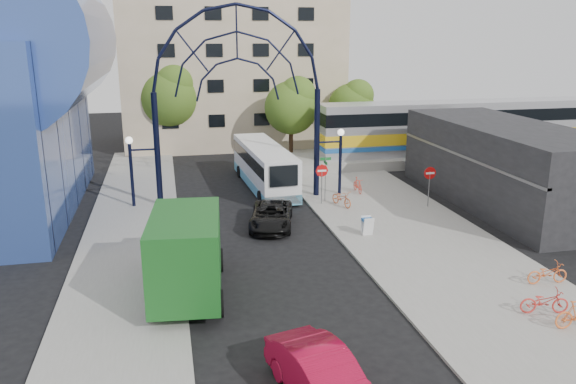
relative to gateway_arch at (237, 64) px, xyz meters
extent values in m
plane|color=black|center=(0.00, -14.00, -8.56)|extent=(120.00, 120.00, 0.00)
cube|color=gray|center=(8.00, -10.00, -8.50)|extent=(8.00, 56.00, 0.12)
cube|color=gray|center=(-6.50, -8.00, -8.50)|extent=(5.00, 50.00, 0.12)
cylinder|color=black|center=(-5.00, 0.00, -5.06)|extent=(0.36, 0.36, 7.00)
cylinder|color=black|center=(5.00, 0.00, -5.06)|extent=(0.36, 0.36, 7.00)
cylinder|color=black|center=(-6.60, 0.00, -6.56)|extent=(0.20, 0.20, 4.00)
cylinder|color=black|center=(6.60, 0.00, -6.56)|extent=(0.20, 0.20, 4.00)
sphere|color=white|center=(-6.60, 0.00, -4.36)|extent=(0.44, 0.44, 0.44)
sphere|color=white|center=(6.60, 0.00, -4.36)|extent=(0.44, 0.44, 0.44)
cylinder|color=slate|center=(4.80, -2.00, -7.34)|extent=(0.06, 0.06, 2.20)
cylinder|color=red|center=(4.80, -2.00, -6.34)|extent=(0.80, 0.04, 0.80)
cube|color=white|center=(4.80, -2.03, -6.34)|extent=(0.55, 0.02, 0.12)
cylinder|color=slate|center=(11.00, -4.00, -7.34)|extent=(0.06, 0.06, 2.20)
cylinder|color=red|center=(11.00, -4.00, -6.34)|extent=(0.76, 0.04, 0.76)
cube|color=white|center=(11.00, -4.03, -6.34)|extent=(0.55, 0.02, 0.12)
cylinder|color=slate|center=(5.20, -1.40, -7.04)|extent=(0.05, 0.05, 2.80)
cube|color=#146626|center=(5.20, -1.40, -5.74)|extent=(0.70, 0.03, 0.18)
cube|color=#146626|center=(5.20, -1.40, -5.99)|extent=(0.03, 0.70, 0.18)
cube|color=white|center=(5.60, -8.20, -7.94)|extent=(0.55, 0.26, 0.99)
cube|color=white|center=(5.60, -7.85, -7.94)|extent=(0.55, 0.26, 0.99)
cube|color=#1E59A5|center=(5.60, -8.02, -7.61)|extent=(0.55, 0.42, 0.14)
cylinder|color=#34509F|center=(-12.00, 1.00, 1.44)|extent=(9.00, 16.00, 9.00)
cube|color=black|center=(16.00, -4.00, -6.06)|extent=(6.00, 16.00, 5.00)
cube|color=tan|center=(2.00, 21.00, -1.56)|extent=(20.00, 12.00, 14.00)
cube|color=gray|center=(20.00, 8.00, -8.16)|extent=(32.00, 5.00, 0.80)
cube|color=#B7B7BC|center=(20.00, 8.00, -5.66)|extent=(25.00, 3.00, 4.20)
cube|color=gold|center=(20.00, 8.00, -6.26)|extent=(25.10, 3.05, 0.90)
cube|color=black|center=(20.00, 8.00, -4.66)|extent=(25.05, 3.05, 1.00)
cube|color=#1E59A5|center=(20.00, 8.00, -6.96)|extent=(25.10, 3.05, 0.35)
cylinder|color=#382314|center=(6.00, 12.00, -7.30)|extent=(0.36, 0.36, 2.52)
sphere|color=#37651A|center=(6.00, 12.00, -4.22)|extent=(4.48, 4.48, 4.48)
sphere|color=#37651A|center=(6.50, 11.70, -3.10)|extent=(3.08, 3.08, 3.08)
cylinder|color=#382314|center=(-4.00, 16.00, -7.12)|extent=(0.36, 0.36, 2.88)
sphere|color=#37651A|center=(-4.00, 16.00, -3.60)|extent=(5.12, 5.12, 5.12)
sphere|color=#37651A|center=(-3.50, 15.70, -2.32)|extent=(3.52, 3.52, 3.52)
cylinder|color=#382314|center=(12.00, 14.00, -7.39)|extent=(0.36, 0.36, 2.34)
sphere|color=#37651A|center=(12.00, 14.00, -4.53)|extent=(4.16, 4.16, 4.16)
sphere|color=#37651A|center=(12.50, 13.70, -3.49)|extent=(2.86, 2.86, 2.86)
cube|color=white|center=(2.07, 2.98, -6.95)|extent=(2.86, 10.65, 2.66)
cube|color=#5EB0D3|center=(2.07, 2.98, -8.05)|extent=(2.89, 10.65, 0.64)
cube|color=black|center=(2.07, 2.98, -6.40)|extent=(2.90, 10.44, 0.82)
cube|color=black|center=(2.34, -2.35, -6.45)|extent=(1.73, 0.22, 1.28)
cube|color=black|center=(1.81, 8.20, -7.09)|extent=(2.20, 0.28, 1.47)
cylinder|color=black|center=(0.76, 6.19, -8.12)|extent=(0.30, 0.89, 0.88)
cylinder|color=black|center=(3.04, 6.30, -8.12)|extent=(0.30, 0.89, 0.88)
cylinder|color=black|center=(1.12, -0.97, -8.12)|extent=(0.30, 0.89, 0.88)
cylinder|color=black|center=(3.40, -0.86, -8.12)|extent=(0.30, 0.89, 0.88)
cube|color=black|center=(-3.60, -10.31, -7.36)|extent=(2.76, 2.85, 2.40)
cube|color=black|center=(-3.47, -9.01, -6.87)|extent=(2.18, 0.33, 1.09)
cube|color=#16561B|center=(-3.93, -13.57, -6.48)|extent=(3.10, 5.25, 3.05)
cylinder|color=black|center=(-4.88, -10.51, -8.03)|extent=(0.39, 1.07, 1.05)
cylinder|color=black|center=(-2.39, -10.76, -8.03)|extent=(0.39, 1.07, 1.05)
cylinder|color=black|center=(-5.31, -14.74, -8.03)|extent=(0.39, 1.07, 1.05)
cylinder|color=black|center=(-2.81, -14.99, -8.03)|extent=(0.39, 1.07, 1.05)
imported|color=black|center=(1.00, -5.34, -7.89)|extent=(3.32, 5.19, 1.33)
imported|color=#A1092A|center=(-0.42, -20.72, -7.78)|extent=(2.76, 4.96, 1.55)
imported|color=#CA5628|center=(5.88, -2.74, -7.95)|extent=(1.22, 1.96, 0.97)
imported|color=#E13F2D|center=(7.86, 0.00, -7.95)|extent=(0.46, 1.63, 0.98)
imported|color=orange|center=(10.93, -15.30, -7.97)|extent=(1.83, 0.75, 0.94)
imported|color=red|center=(9.11, -17.60, -7.95)|extent=(1.92, 1.00, 0.96)
camera|label=1|loc=(-4.41, -34.25, 1.68)|focal=35.00mm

